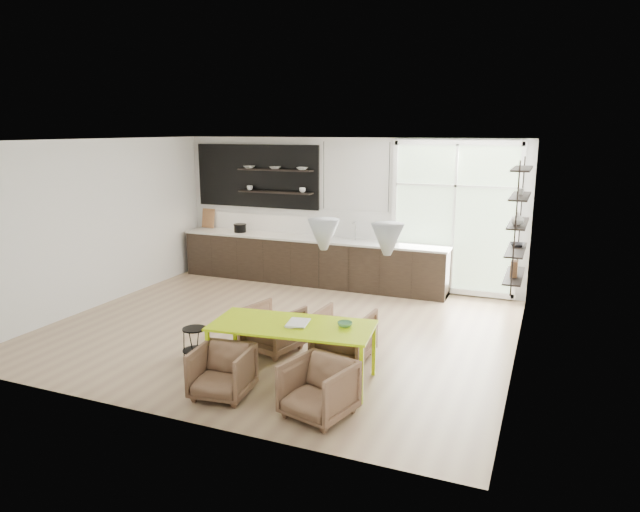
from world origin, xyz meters
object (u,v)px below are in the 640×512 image
Objects in this scene: armchair_back_right at (344,334)px; armchair_front_left at (222,372)px; dining_table at (292,328)px; armchair_back_left at (273,328)px; armchair_front_right at (319,389)px; wire_stool at (195,339)px.

armchair_back_right is 1.85m from armchair_front_left.
dining_table reaches higher than armchair_front_left.
armchair_back_left reaches higher than armchair_front_right.
armchair_back_left is 1.04× the size of armchair_front_right.
armchair_front_right is 2.32m from wire_stool.
armchair_front_right is at bearing -21.11° from wire_stool.
armchair_front_right is 1.59× the size of wire_stool.
armchair_front_left is (-0.57, -0.72, -0.38)m from dining_table.
dining_table is 1.01m from armchair_back_right.
armchair_back_right is (0.35, 0.89, -0.34)m from dining_table.
dining_table is 4.77× the size of wire_stool.
armchair_front_left is at bearing 63.50° from armchair_back_right.
armchair_front_left is at bearing 107.18° from armchair_back_left.
dining_table is at bearing 146.23° from armchair_front_right.
armchair_front_left is 1.51× the size of wire_stool.
armchair_back_left is at bearing 38.36° from wire_stool.
armchair_back_left is 1.10× the size of armchair_front_left.
armchair_back_left is at bearing 9.88° from armchair_back_right.
dining_table is at bearing 45.16° from armchair_front_left.
wire_stool is (-1.86, -0.79, -0.06)m from armchair_back_right.
armchair_back_left is (-0.66, 0.77, -0.35)m from dining_table.
armchair_back_right is (1.01, 0.12, 0.01)m from armchair_back_left.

